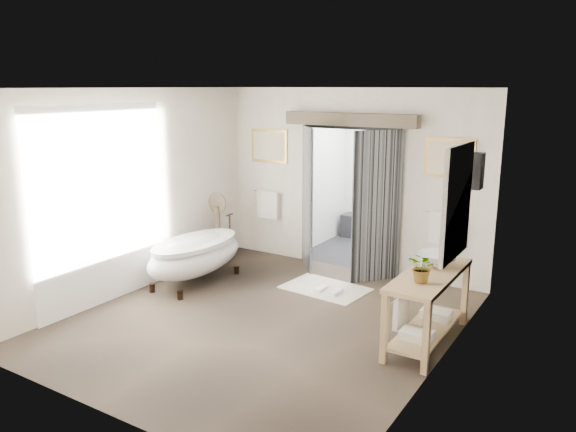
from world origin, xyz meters
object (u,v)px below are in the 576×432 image
object	(u,v)px
vanity	(426,301)
rug	(325,288)
clawfoot_tub	(195,255)
basin	(438,260)

from	to	relation	value
vanity	rug	bearing A→B (deg)	152.49
clawfoot_tub	basin	size ratio (longest dim) A/B	3.97
rug	basin	xyz separation A→B (m)	(1.83, -0.64, 0.92)
clawfoot_tub	rug	xyz separation A→B (m)	(1.80, 0.80, -0.43)
clawfoot_tub	vanity	bearing A→B (deg)	-2.32
basin	rug	bearing A→B (deg)	137.64
vanity	rug	size ratio (longest dim) A/B	1.33
clawfoot_tub	rug	distance (m)	2.02
vanity	rug	xyz separation A→B (m)	(-1.81, 0.94, -0.50)
clawfoot_tub	vanity	distance (m)	3.61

